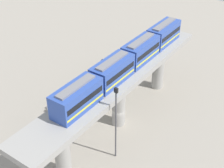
# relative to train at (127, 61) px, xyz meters

# --- Properties ---
(ground_plane) EXTENTS (120.00, 120.00, 0.00)m
(ground_plane) POSITION_rel_train_xyz_m (0.00, 1.92, -9.60)
(ground_plane) COLOR gray
(viaduct) EXTENTS (5.20, 35.80, 8.06)m
(viaduct) POSITION_rel_train_xyz_m (0.00, 1.92, -3.33)
(viaduct) COLOR #999691
(viaduct) RESTS_ON ground
(train) EXTENTS (2.64, 27.45, 3.24)m
(train) POSITION_rel_train_xyz_m (0.00, 0.00, 0.00)
(train) COLOR #2D4CA5
(train) RESTS_ON viaduct
(parked_car_white) EXTENTS (2.20, 4.36, 1.76)m
(parked_car_white) POSITION_rel_train_xyz_m (9.16, 4.20, -8.85)
(parked_car_white) COLOR white
(parked_car_white) RESTS_ON ground
(parked_car_blue) EXTENTS (2.16, 4.34, 1.76)m
(parked_car_blue) POSITION_rel_train_xyz_m (7.42, 10.57, -8.85)
(parked_car_blue) COLOR #284CB7
(parked_car_blue) RESTS_ON ground
(parked_car_yellow) EXTENTS (2.73, 4.50, 1.76)m
(parked_car_yellow) POSITION_rel_train_xyz_m (10.42, -8.70, -8.85)
(parked_car_yellow) COLOR yellow
(parked_car_yellow) RESTS_ON ground
(tree_near_viaduct) EXTENTS (2.85, 2.85, 4.53)m
(tree_near_viaduct) POSITION_rel_train_xyz_m (5.89, -1.76, -6.51)
(tree_near_viaduct) COLOR brown
(tree_near_viaduct) RESTS_ON ground
(signal_post) EXTENTS (0.44, 0.28, 10.66)m
(signal_post) POSITION_rel_train_xyz_m (-3.40, 7.55, -3.74)
(signal_post) COLOR #4C4C51
(signal_post) RESTS_ON ground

